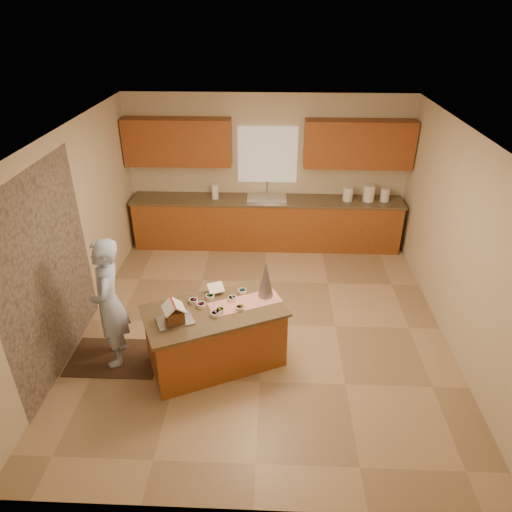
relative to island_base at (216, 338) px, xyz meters
name	(u,v)px	position (x,y,z in m)	size (l,w,h in m)	color
floor	(262,324)	(0.56, 0.80, -0.39)	(5.50, 5.50, 0.00)	tan
ceiling	(264,135)	(0.56, 0.80, 2.31)	(5.50, 5.50, 0.00)	silver
wall_back	(267,171)	(0.56, 3.55, 0.96)	(5.50, 5.50, 0.00)	beige
wall_front	(253,403)	(0.56, -1.95, 0.96)	(5.50, 5.50, 0.00)	beige
wall_left	(72,236)	(-1.94, 0.80, 0.96)	(5.50, 5.50, 0.00)	beige
wall_right	(461,244)	(3.06, 0.80, 0.96)	(5.50, 5.50, 0.00)	beige
stone_accent	(48,275)	(-1.92, 0.00, 0.86)	(2.50, 2.50, 0.00)	gray
window_curtain	(268,155)	(0.56, 3.52, 1.26)	(1.05, 0.03, 1.00)	white
back_counter_base	(266,224)	(0.56, 3.25, 0.05)	(4.80, 0.60, 0.88)	#9C5620
back_counter_top	(267,200)	(0.56, 3.25, 0.51)	(4.85, 0.63, 0.04)	brown
upper_cabinet_left	(178,142)	(-0.99, 3.37, 1.51)	(1.85, 0.35, 0.80)	#9C4821
upper_cabinet_right	(359,144)	(2.11, 3.37, 1.51)	(1.85, 0.35, 0.80)	#9C4821
sink	(267,201)	(0.56, 3.25, 0.50)	(0.70, 0.45, 0.12)	silver
faucet	(267,188)	(0.56, 3.43, 0.67)	(0.03, 0.03, 0.28)	silver
island_base	(216,338)	(0.00, 0.00, 0.00)	(1.59, 0.79, 0.78)	#9C5620
island_top	(214,311)	(0.00, 0.00, 0.41)	(1.66, 0.86, 0.04)	brown
table_runner	(245,303)	(0.36, 0.16, 0.43)	(0.88, 0.32, 0.01)	red
baking_tray	(175,320)	(-0.42, -0.24, 0.43)	(0.41, 0.30, 0.02)	silver
cookbook	(216,288)	(-0.02, 0.36, 0.50)	(0.19, 0.02, 0.16)	white
tinsel_tree	(266,279)	(0.61, 0.33, 0.67)	(0.19, 0.19, 0.48)	#A2A2AD
rug	(115,358)	(-1.32, 0.02, -0.38)	(1.14, 0.75, 0.01)	black
boy	(109,303)	(-1.27, 0.02, 0.47)	(0.61, 0.40, 1.69)	#AECAF7
canister_a	(348,194)	(1.99, 3.25, 0.65)	(0.18, 0.18, 0.24)	white
canister_b	(369,193)	(2.36, 3.25, 0.68)	(0.20, 0.20, 0.29)	white
canister_c	(385,195)	(2.64, 3.25, 0.64)	(0.15, 0.15, 0.22)	white
paper_towel	(215,191)	(-0.37, 3.25, 0.66)	(0.12, 0.12, 0.26)	white
gingerbread_house	(174,313)	(-0.42, -0.24, 0.54)	(0.32, 0.32, 0.25)	brown
candy_bowls	(219,303)	(0.05, 0.11, 0.45)	(0.68, 0.60, 0.05)	#DB2676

